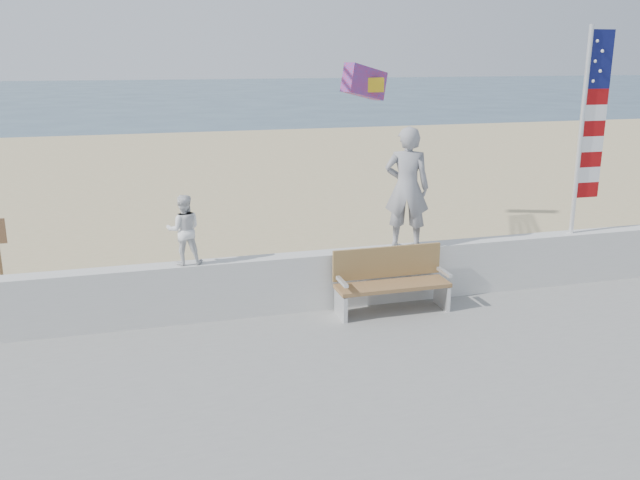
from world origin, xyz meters
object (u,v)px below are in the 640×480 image
at_px(child, 184,230).
at_px(adult, 407,188).
at_px(bench, 391,280).
at_px(flag, 588,123).

bearing_deg(child, adult, -176.48).
distance_m(adult, bench, 1.50).
relative_size(bench, flag, 0.51).
bearing_deg(adult, flag, -155.91).
distance_m(child, bench, 3.28).
bearing_deg(flag, bench, -172.97).
xyz_separation_m(adult, flag, (3.27, -0.00, 0.94)).
height_order(child, bench, child).
bearing_deg(child, bench, 175.23).
distance_m(child, flag, 6.94).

